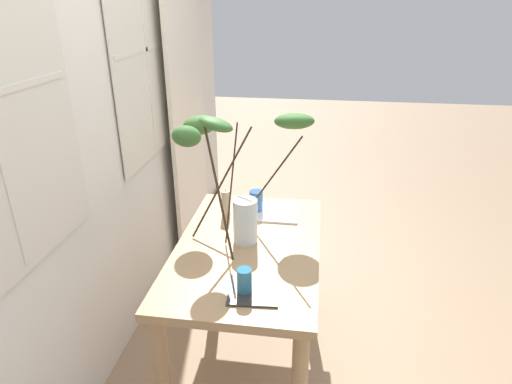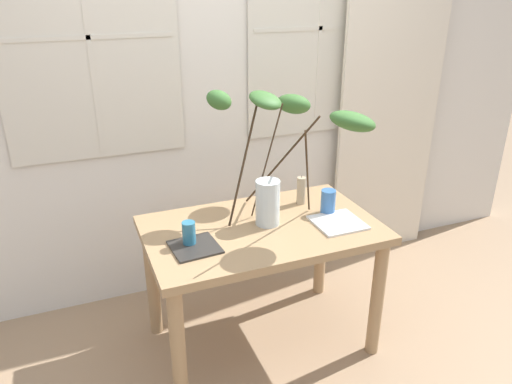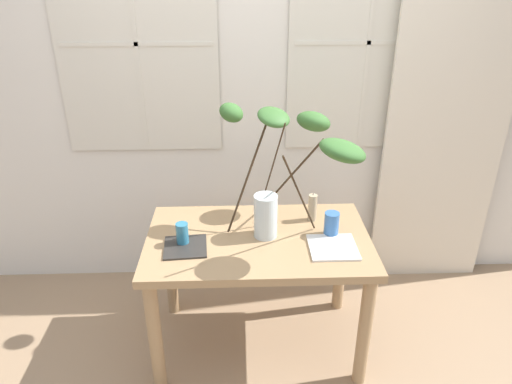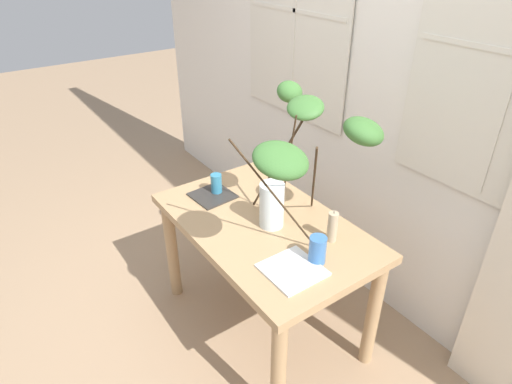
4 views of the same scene
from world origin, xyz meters
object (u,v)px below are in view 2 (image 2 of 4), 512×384
drinking_glass_blue_left (189,234)px  plate_square_right (338,223)px  plate_square_left (195,247)px  vase_with_branches (289,138)px  pillar_candle (301,190)px  drinking_glass_blue_right (328,202)px  dining_table (262,246)px

drinking_glass_blue_left → plate_square_right: (0.77, -0.07, -0.05)m
plate_square_left → plate_square_right: size_ratio=0.89×
vase_with_branches → pillar_candle: vase_with_branches is taller
plate_square_right → pillar_candle: pillar_candle is taller
plate_square_left → pillar_candle: 0.74m
vase_with_branches → plate_square_left: 0.72m
plate_square_left → pillar_candle: pillar_candle is taller
vase_with_branches → drinking_glass_blue_left: size_ratio=6.59×
pillar_candle → plate_square_right: bearing=-77.5°
drinking_glass_blue_right → plate_square_left: bearing=-172.7°
vase_with_branches → plate_square_right: bearing=-43.0°
drinking_glass_blue_left → vase_with_branches: bearing=12.0°
plate_square_left → pillar_candle: size_ratio=1.29×
drinking_glass_blue_right → plate_square_left: (-0.77, -0.10, -0.06)m
pillar_candle → plate_square_left: bearing=-159.0°
vase_with_branches → drinking_glass_blue_left: 0.69m
plate_square_left → plate_square_right: plate_square_right is taller
vase_with_branches → pillar_candle: (0.14, 0.11, -0.35)m
vase_with_branches → pillar_candle: 0.39m
drinking_glass_blue_left → plate_square_left: 0.07m
drinking_glass_blue_left → drinking_glass_blue_right: size_ratio=0.91×
dining_table → drinking_glass_blue_left: 0.44m
dining_table → pillar_candle: bearing=29.8°
plate_square_right → pillar_candle: bearing=102.5°
vase_with_branches → plate_square_left: size_ratio=3.67×
drinking_glass_blue_right → pillar_candle: (-0.08, 0.17, 0.01)m
dining_table → plate_square_right: plate_square_right is taller
dining_table → drinking_glass_blue_right: (0.39, 0.01, 0.19)m
dining_table → vase_with_branches: bearing=22.4°
dining_table → pillar_candle: 0.41m
drinking_glass_blue_left → drinking_glass_blue_right: (0.79, 0.06, 0.01)m
dining_table → plate_square_left: bearing=-167.1°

